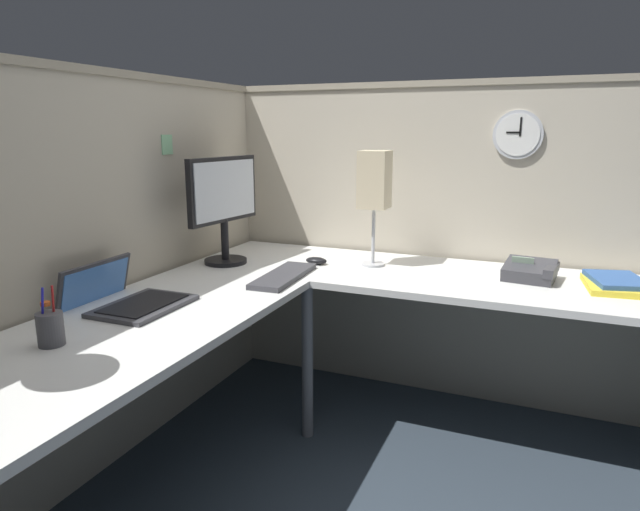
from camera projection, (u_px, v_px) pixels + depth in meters
ground_plane at (327, 462)px, 2.32m from camera, size 6.80×6.80×0.00m
cubicle_wall_back at (83, 278)px, 2.14m from camera, size 2.57×0.12×1.58m
cubicle_wall_right at (440, 242)px, 2.82m from camera, size 0.12×2.37×1.58m
desk at (325, 332)px, 2.03m from camera, size 2.35×2.15×0.73m
monitor at (224, 202)px, 2.58m from camera, size 0.46×0.20×0.50m
laptop at (122, 299)px, 2.01m from camera, size 0.34×0.38×0.22m
keyboard at (284, 276)px, 2.37m from camera, size 0.44×0.16×0.02m
computer_mouse at (316, 261)px, 2.62m from camera, size 0.06×0.10×0.03m
pen_cup at (50, 328)px, 1.63m from camera, size 0.08×0.08×0.18m
office_phone at (531, 272)px, 2.34m from camera, size 0.21×0.23×0.11m
book_stack at (615, 283)px, 2.22m from camera, size 0.32×0.25×0.04m
desk_lamp_paper at (374, 183)px, 2.52m from camera, size 0.13×0.13×0.53m
wall_clock at (518, 135)px, 2.53m from camera, size 0.04×0.22×0.22m
pinned_note_middle at (167, 145)px, 2.45m from camera, size 0.07×0.00×0.09m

